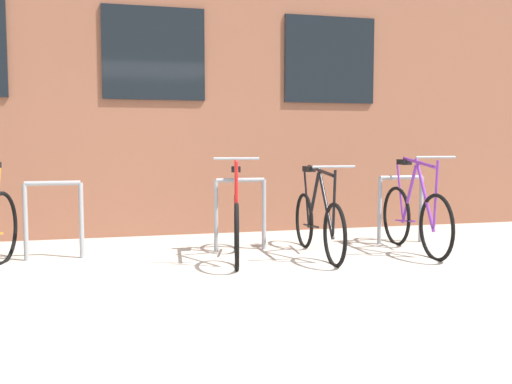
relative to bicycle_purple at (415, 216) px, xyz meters
The scene contains 6 objects.
ground_plane 3.07m from the bicycle_purple, 153.33° to the right, with size 42.00×42.00×0.00m, color #B2ADA0.
storefront_building 6.00m from the bicycle_purple, 119.02° to the left, with size 28.00×6.19×5.05m.
bike_rack 2.94m from the bicycle_purple, 169.55° to the left, with size 6.60×0.05×0.82m.
bicycle_purple is the anchor object (origin of this frame).
bicycle_red 2.04m from the bicycle_purple, behind, with size 0.51×1.65×1.10m.
bicycle_black 1.14m from the bicycle_purple, behind, with size 0.44×1.74×1.02m.
Camera 1 is at (-0.64, -4.51, 1.23)m, focal length 41.17 mm.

